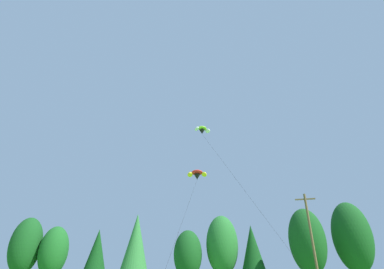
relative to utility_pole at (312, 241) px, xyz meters
The scene contains 12 objects.
treeline_tree_a 42.43m from the utility_pole, behind, with size 4.75×4.75×10.94m.
treeline_tree_b 38.43m from the utility_pole, 167.62° to the left, with size 4.39×4.39×9.60m.
treeline_tree_c 32.79m from the utility_pole, 161.84° to the left, with size 3.63×3.63×9.22m.
treeline_tree_d 26.45m from the utility_pole, 157.95° to the left, with size 4.10×4.10×11.36m.
treeline_tree_e 18.34m from the utility_pole, 150.25° to the left, with size 4.08×4.08×8.45m.
treeline_tree_f 15.33m from the utility_pole, 136.27° to the left, with size 4.67×4.67×10.63m.
treeline_tree_g 12.11m from the utility_pole, 123.57° to the left, with size 3.58×3.58×9.01m.
treeline_tree_h 7.40m from the utility_pole, 86.00° to the left, with size 4.64×4.64×10.52m.
treeline_tree_i 11.27m from the utility_pole, 54.69° to the left, with size 4.90×4.90×11.48m.
utility_pole is the anchor object (origin of this frame).
parafoil_kite_high_red_yellow 15.74m from the utility_pole, behind, with size 3.07×19.86×13.59m.
parafoil_kite_mid_lime_white 17.99m from the utility_pole, behind, with size 10.36×13.89×18.72m.
Camera 1 is at (2.07, -0.68, 2.10)m, focal length 27.13 mm.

